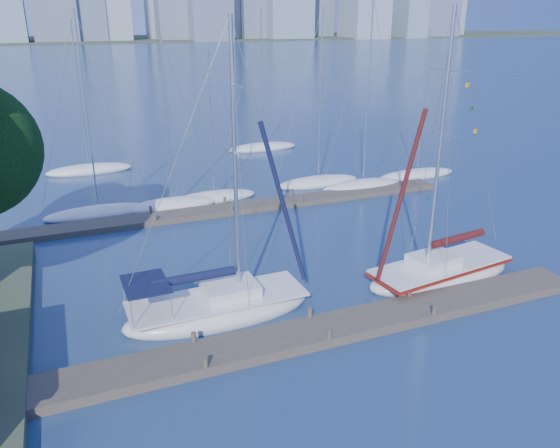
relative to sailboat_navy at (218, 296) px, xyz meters
name	(u,v)px	position (x,y,z in m)	size (l,w,h in m)	color
ground	(319,336)	(3.42, -2.98, -1.02)	(700.00, 700.00, 0.00)	navy
near_dock	(319,331)	(3.42, -2.98, -0.82)	(26.00, 2.00, 0.40)	#463C33
far_dock	(243,207)	(5.42, 13.02, -0.84)	(30.00, 1.80, 0.36)	#463C33
far_shore	(65,40)	(3.42, 317.02, -1.02)	(800.00, 100.00, 1.50)	#38472D
sailboat_navy	(218,296)	(0.00, 0.00, 0.00)	(8.31, 2.87, 12.98)	white
sailboat_maroon	(441,260)	(11.19, -0.66, 0.06)	(8.24, 3.64, 13.34)	white
bg_boat_0	(99,212)	(-3.69, 15.52, -0.78)	(7.25, 3.75, 13.03)	white
bg_boat_1	(173,204)	(1.13, 15.22, -0.77)	(6.37, 3.05, 11.55)	white
bg_boat_2	(214,197)	(4.24, 15.86, -0.80)	(6.37, 3.22, 10.63)	white
bg_boat_3	(318,182)	(12.76, 16.44, -0.76)	(6.84, 2.36, 13.36)	white
bg_boat_4	(363,185)	(15.44, 14.19, -0.75)	(6.69, 2.17, 13.95)	white
bg_boat_5	(417,174)	(21.22, 15.44, -0.79)	(7.16, 4.51, 11.73)	white
bg_boat_6	(89,169)	(-3.52, 26.93, -0.77)	(7.09, 2.51, 12.44)	white
bg_boat_7	(262,147)	(12.89, 29.31, -0.76)	(7.05, 2.52, 13.35)	white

